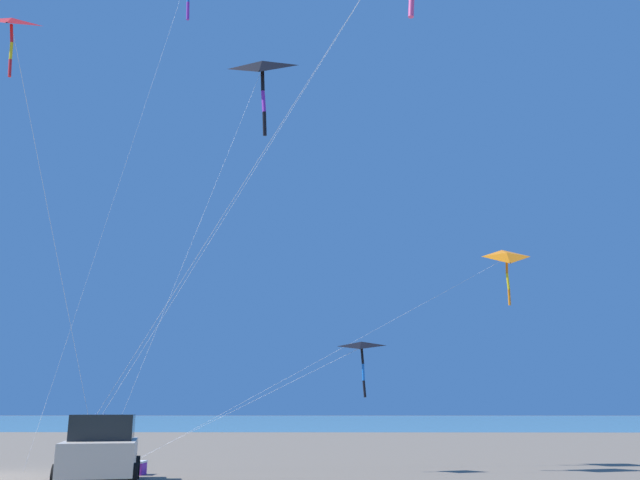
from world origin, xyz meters
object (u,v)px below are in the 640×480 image
(person_child_green_jacket, at_px, (93,438))
(kite_delta_red_high_left, at_px, (262,67))
(kite_delta_long_streamer_left, at_px, (361,346))
(kite_delta_striped_overhead, at_px, (506,257))
(parked_car, at_px, (102,448))
(cooler_box, at_px, (138,468))
(kite_delta_small_distant, at_px, (12,25))

(person_child_green_jacket, bearing_deg, kite_delta_red_high_left, -100.33)
(kite_delta_red_high_left, height_order, kite_delta_long_streamer_left, kite_delta_red_high_left)
(kite_delta_long_streamer_left, bearing_deg, kite_delta_striped_overhead, -62.01)
(person_child_green_jacket, height_order, kite_delta_long_streamer_left, kite_delta_long_streamer_left)
(parked_car, height_order, kite_delta_striped_overhead, kite_delta_striped_overhead)
(cooler_box, relative_size, person_child_green_jacket, 0.33)
(kite_delta_long_streamer_left, bearing_deg, parked_car, 119.08)
(kite_delta_red_high_left, xyz_separation_m, kite_delta_striped_overhead, (3.10, -9.69, -6.91))
(person_child_green_jacket, height_order, kite_delta_small_distant, kite_delta_small_distant)
(cooler_box, bearing_deg, kite_delta_red_high_left, -69.60)
(person_child_green_jacket, bearing_deg, parked_car, -158.32)
(person_child_green_jacket, height_order, kite_delta_red_high_left, kite_delta_red_high_left)
(kite_delta_small_distant, bearing_deg, kite_delta_red_high_left, -27.94)
(cooler_box, bearing_deg, parked_car, 175.40)
(parked_car, xyz_separation_m, kite_delta_long_streamer_left, (4.10, -7.37, 3.16))
(kite_delta_striped_overhead, bearing_deg, cooler_box, 108.46)
(parked_car, xyz_separation_m, cooler_box, (2.91, -0.23, -0.74))
(cooler_box, xyz_separation_m, kite_delta_striped_overhead, (4.39, -13.16, 7.75))
(parked_car, xyz_separation_m, person_child_green_jacket, (5.26, 2.09, 0.06))
(cooler_box, relative_size, kite_delta_striped_overhead, 0.04)
(cooler_box, xyz_separation_m, kite_delta_long_streamer_left, (1.19, -7.14, 3.90))
(cooler_box, bearing_deg, kite_delta_striped_overhead, -71.54)
(person_child_green_jacket, bearing_deg, kite_delta_striped_overhead, -82.48)
(cooler_box, distance_m, person_child_green_jacket, 3.40)
(kite_delta_red_high_left, xyz_separation_m, kite_delta_small_distant, (-9.32, 4.94, -3.96))
(kite_delta_red_high_left, bearing_deg, cooler_box, 110.40)
(kite_delta_striped_overhead, bearing_deg, person_child_green_jacket, 97.52)
(parked_car, relative_size, cooler_box, 7.42)
(kite_delta_red_high_left, distance_m, kite_delta_striped_overhead, 12.30)
(parked_car, relative_size, person_child_green_jacket, 2.48)
(parked_car, bearing_deg, kite_delta_long_streamer_left, -60.92)
(kite_delta_red_high_left, relative_size, kite_delta_striped_overhead, 1.03)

